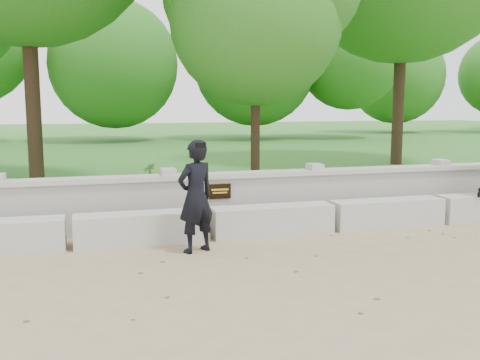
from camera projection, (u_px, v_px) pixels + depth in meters
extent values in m
plane|color=#9D8960|center=(245.00, 278.00, 6.21)|extent=(80.00, 80.00, 0.00)
cube|color=#296724|center=(137.00, 156.00, 19.53)|extent=(40.00, 22.00, 0.25)
cube|color=#B2B0A8|center=(142.00, 228.00, 7.72)|extent=(1.90, 0.45, 0.45)
cube|color=#B2B0A8|center=(272.00, 220.00, 8.26)|extent=(1.90, 0.45, 0.45)
cube|color=#B2B0A8|center=(387.00, 213.00, 8.80)|extent=(1.90, 0.45, 0.45)
cube|color=#A8A59E|center=(200.00, 204.00, 8.63)|extent=(12.50, 0.25, 0.82)
cube|color=#B2B0A8|center=(200.00, 176.00, 8.57)|extent=(12.50, 0.35, 0.08)
cube|color=black|center=(220.00, 191.00, 8.55)|extent=(0.36, 0.02, 0.24)
imported|color=black|center=(196.00, 197.00, 7.21)|extent=(0.66, 0.57, 1.53)
cube|color=black|center=(200.00, 145.00, 6.81)|extent=(0.14, 0.08, 0.07)
cylinder|color=#382619|center=(32.00, 80.00, 10.95)|extent=(0.30, 0.30, 4.51)
cylinder|color=#382619|center=(255.00, 123.00, 10.84)|extent=(0.19, 0.19, 2.75)
sphere|color=#2C6414|center=(256.00, 4.00, 10.51)|extent=(3.46, 3.46, 3.46)
cylinder|color=#382619|center=(399.00, 81.00, 15.48)|extent=(0.33, 0.33, 4.85)
imported|color=#377728|center=(196.00, 188.00, 9.55)|extent=(0.36, 0.38, 0.55)
imported|color=#377728|center=(149.00, 177.00, 11.02)|extent=(0.39, 0.40, 0.55)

